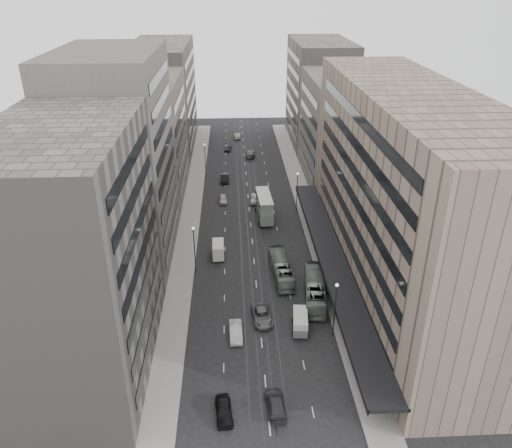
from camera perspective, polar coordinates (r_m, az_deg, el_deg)
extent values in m
plane|color=black|center=(72.66, 0.36, -10.36)|extent=(220.00, 220.00, 0.00)
cube|color=gray|center=(106.07, 5.69, 2.20)|extent=(4.00, 125.00, 0.15)
cube|color=gray|center=(105.29, -7.35, 1.91)|extent=(4.00, 125.00, 0.15)
cube|color=gray|center=(76.12, 16.44, 3.33)|extent=(15.00, 60.00, 30.00)
cube|color=black|center=(78.51, 8.83, -4.11)|extent=(4.40, 60.00, 0.50)
cube|color=#544D49|center=(117.10, 9.63, 10.55)|extent=(15.00, 28.00, 24.00)
cube|color=slate|center=(145.21, 7.24, 14.62)|extent=(15.00, 32.00, 28.00)
cube|color=slate|center=(60.37, -20.00, -3.55)|extent=(15.00, 28.00, 30.00)
cube|color=#544D49|center=(83.42, -15.41, 6.98)|extent=(15.00, 26.00, 34.00)
cube|color=#665A4F|center=(110.02, -12.45, 9.53)|extent=(15.00, 28.00, 25.00)
cube|color=slate|center=(141.28, -10.54, 14.06)|extent=(15.00, 38.00, 28.00)
cylinder|color=#262628|center=(67.47, 8.99, -9.82)|extent=(0.16, 0.16, 8.00)
sphere|color=silver|center=(65.14, 9.25, -6.91)|extent=(0.44, 0.44, 0.44)
cylinder|color=#262628|center=(101.92, 4.70, 3.60)|extent=(0.16, 0.16, 8.00)
sphere|color=silver|center=(100.39, 4.79, 5.76)|extent=(0.44, 0.44, 0.44)
cylinder|color=#262628|center=(80.67, -7.03, -3.08)|extent=(0.16, 0.16, 8.00)
sphere|color=silver|center=(78.73, -7.19, -0.49)|extent=(0.44, 0.44, 0.44)
cylinder|color=#262628|center=(119.88, -5.82, 7.15)|extent=(0.16, 0.16, 8.00)
sphere|color=silver|center=(118.58, -5.91, 9.01)|extent=(0.44, 0.44, 0.44)
imported|color=slate|center=(75.44, 6.72, -7.43)|extent=(4.32, 12.44, 3.39)
imported|color=gray|center=(80.23, 2.87, -5.11)|extent=(3.33, 11.35, 3.12)
cube|color=slate|center=(99.04, 0.93, 1.53)|extent=(3.02, 9.39, 2.37)
cube|color=slate|center=(98.12, 0.94, 2.70)|extent=(2.95, 9.01, 2.06)
cube|color=silver|center=(97.69, 0.95, 3.28)|extent=(3.02, 9.39, 0.12)
cylinder|color=black|center=(96.44, 0.39, 0.02)|extent=(0.34, 1.04, 1.03)
cylinder|color=black|center=(96.73, 1.91, 0.09)|extent=(0.34, 1.04, 1.03)
cylinder|color=black|center=(102.42, 0.00, 1.69)|extent=(0.34, 1.04, 1.03)
cylinder|color=black|center=(102.69, 1.43, 1.75)|extent=(0.34, 1.04, 1.03)
cube|color=#55595D|center=(69.76, 5.06, -11.31)|extent=(2.43, 4.83, 1.21)
cube|color=silver|center=(69.10, 5.09, -10.60)|extent=(2.38, 4.73, 0.95)
cylinder|color=black|center=(68.90, 4.24, -12.48)|extent=(0.27, 0.71, 0.69)
cylinder|color=black|center=(68.98, 5.89, -12.50)|extent=(0.27, 0.71, 0.69)
cylinder|color=black|center=(71.30, 4.21, -10.92)|extent=(0.27, 0.71, 0.69)
cylinder|color=black|center=(71.38, 5.80, -10.95)|extent=(0.27, 0.71, 0.69)
cube|color=beige|center=(86.08, -4.33, -3.20)|extent=(2.04, 4.35, 1.33)
cube|color=beige|center=(85.50, -4.36, -2.51)|extent=(2.00, 4.27, 1.04)
cylinder|color=black|center=(85.20, -4.96, -4.08)|extent=(0.21, 0.69, 0.69)
cylinder|color=black|center=(85.18, -3.65, -4.04)|extent=(0.21, 0.69, 0.69)
cylinder|color=black|center=(87.66, -4.96, -3.13)|extent=(0.21, 0.69, 0.69)
cylinder|color=black|center=(87.64, -3.69, -3.09)|extent=(0.21, 0.69, 0.69)
imported|color=black|center=(58.67, -3.70, -20.50)|extent=(2.27, 4.71, 1.55)
imported|color=#B9B8B4|center=(68.55, -2.32, -12.17)|extent=(1.79, 4.83, 1.58)
imported|color=#5C5D5F|center=(71.30, 0.70, -10.41)|extent=(3.05, 5.76, 1.54)
imported|color=#2A292C|center=(59.29, 2.27, -19.84)|extent=(2.43, 5.32, 1.51)
imported|color=#B5A896|center=(106.80, -3.79, 2.84)|extent=(2.00, 4.40, 1.47)
imported|color=black|center=(117.83, -3.58, 5.23)|extent=(1.85, 5.02, 1.64)
imported|color=white|center=(107.04, 0.14, 3.00)|extent=(3.25, 6.07, 1.62)
imported|color=slate|center=(134.71, -0.66, 8.07)|extent=(2.59, 5.84, 1.67)
imported|color=#28292B|center=(139.66, -3.23, 8.65)|extent=(2.09, 4.23, 1.39)
imported|color=#ABA28D|center=(150.58, -2.15, 10.06)|extent=(1.71, 4.83, 1.59)
imported|color=black|center=(63.20, 13.36, -16.83)|extent=(0.71, 0.59, 1.67)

